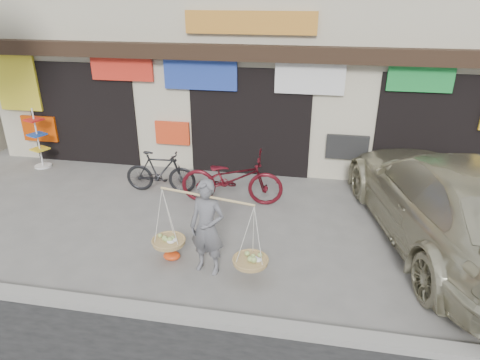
% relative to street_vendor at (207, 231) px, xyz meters
% --- Properties ---
extents(ground, '(70.00, 70.00, 0.00)m').
position_rel_street_vendor_xyz_m(ground, '(-0.01, 0.78, -0.77)').
color(ground, slate).
rests_on(ground, ground).
extents(kerb, '(70.00, 0.25, 0.12)m').
position_rel_street_vendor_xyz_m(kerb, '(-0.01, -1.22, -0.71)').
color(kerb, gray).
rests_on(kerb, ground).
extents(shophouse_block, '(14.00, 6.32, 7.00)m').
position_rel_street_vendor_xyz_m(shophouse_block, '(-0.01, 7.19, 2.68)').
color(shophouse_block, beige).
rests_on(shophouse_block, ground).
extents(street_vendor, '(2.05, 0.88, 1.67)m').
position_rel_street_vendor_xyz_m(street_vendor, '(0.00, 0.00, 0.00)').
color(street_vendor, slate).
rests_on(street_vendor, ground).
extents(bike_1, '(1.69, 0.54, 1.00)m').
position_rel_street_vendor_xyz_m(bike_1, '(-1.86, 2.80, -0.27)').
color(bike_1, black).
rests_on(bike_1, ground).
extents(bike_2, '(2.30, 0.94, 1.18)m').
position_rel_street_vendor_xyz_m(bike_2, '(-0.11, 2.56, -0.18)').
color(bike_2, '#4D0D14').
rests_on(bike_2, ground).
extents(suv, '(3.63, 6.35, 1.73)m').
position_rel_street_vendor_xyz_m(suv, '(4.11, 1.71, 0.10)').
color(suv, '#B9B495').
rests_on(suv, ground).
extents(display_rack, '(0.50, 0.50, 1.61)m').
position_rel_street_vendor_xyz_m(display_rack, '(-5.56, 3.70, -0.12)').
color(display_rack, silver).
rests_on(display_rack, ground).
extents(red_bag, '(0.31, 0.25, 0.14)m').
position_rel_street_vendor_xyz_m(red_bag, '(-0.72, 0.19, -0.70)').
color(red_bag, '#EC4616').
rests_on(red_bag, ground).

